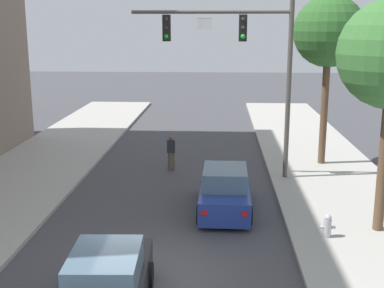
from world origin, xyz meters
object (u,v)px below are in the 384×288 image
fire_hydrant (327,226)px  car_following_black (107,287)px  traffic_signal_mast (245,53)px  street_tree_second (329,33)px  pedestrian_crossing_road (171,151)px  car_lead_blue (225,191)px

fire_hydrant → car_following_black: bearing=-142.7°
traffic_signal_mast → street_tree_second: size_ratio=0.99×
traffic_signal_mast → street_tree_second: street_tree_second is taller
traffic_signal_mast → fire_hydrant: (2.32, -6.27, -4.83)m
pedestrian_crossing_road → street_tree_second: (6.94, 1.16, 5.21)m
car_following_black → street_tree_second: bearing=60.9°
street_tree_second → car_lead_blue: bearing=-126.6°
pedestrian_crossing_road → fire_hydrant: 9.27m
pedestrian_crossing_road → fire_hydrant: size_ratio=2.28×
traffic_signal_mast → car_following_black: bearing=-108.0°
traffic_signal_mast → car_lead_blue: size_ratio=1.76×
traffic_signal_mast → car_lead_blue: traffic_signal_mast is taller
car_following_black → fire_hydrant: bearing=37.3°
traffic_signal_mast → street_tree_second: bearing=31.9°
pedestrian_crossing_road → street_tree_second: 8.75m
traffic_signal_mast → pedestrian_crossing_road: 5.56m
fire_hydrant → pedestrian_crossing_road: bearing=126.2°
street_tree_second → fire_hydrant: bearing=-99.7°
car_lead_blue → car_following_black: 7.40m
car_lead_blue → street_tree_second: 9.37m
traffic_signal_mast → car_lead_blue: bearing=-101.4°
fire_hydrant → street_tree_second: bearing=80.3°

